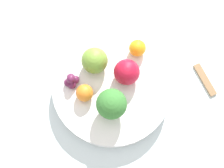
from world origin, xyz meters
TOP-DOWN VIEW (x-y plane):
  - ground_plane at (0.00, 0.00)m, footprint 6.00×6.00m
  - table_surface at (0.00, 0.00)m, footprint 1.20×1.20m
  - bowl at (0.00, 0.00)m, footprint 0.27×0.27m
  - broccoli at (0.05, -0.02)m, footprint 0.06×0.06m
  - apple_red at (-0.06, -0.02)m, footprint 0.06×0.06m
  - apple_green at (-0.01, 0.04)m, footprint 0.06×0.06m
  - orange_front at (0.00, -0.06)m, footprint 0.04×0.04m
  - orange_back at (-0.06, 0.08)m, footprint 0.04×0.04m
  - grape_cluster at (-0.04, -0.08)m, footprint 0.03×0.04m
  - spoon at (0.06, 0.21)m, footprint 0.08×0.02m

SIDE VIEW (x-z plane):
  - ground_plane at x=0.00m, z-range 0.00..0.00m
  - table_surface at x=0.00m, z-range 0.00..0.02m
  - spoon at x=0.06m, z-range 0.02..0.03m
  - bowl at x=0.00m, z-range 0.02..0.06m
  - grape_cluster at x=-0.04m, z-range 0.06..0.09m
  - orange_back at x=-0.06m, z-range 0.06..0.10m
  - orange_front at x=0.00m, z-range 0.06..0.10m
  - apple_green at x=-0.01m, z-range 0.06..0.12m
  - apple_red at x=-0.06m, z-range 0.06..0.12m
  - broccoli at x=0.05m, z-range 0.07..0.14m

